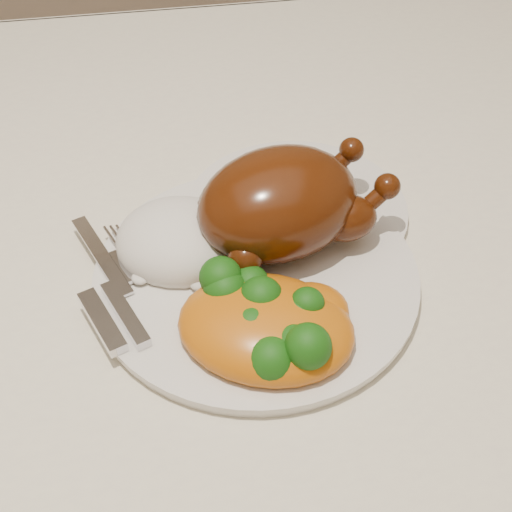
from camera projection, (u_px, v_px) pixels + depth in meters
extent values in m
cube|color=brown|center=(153.00, 285.00, 0.67)|extent=(1.60, 0.90, 0.04)
cube|color=beige|center=(150.00, 267.00, 0.65)|extent=(1.72, 1.02, 0.01)
cube|color=beige|center=(136.00, 69.00, 1.07)|extent=(1.72, 0.01, 0.18)
cylinder|color=silver|center=(256.00, 277.00, 0.63)|extent=(0.32, 0.32, 0.01)
cylinder|color=silver|center=(296.00, 210.00, 0.69)|extent=(0.24, 0.24, 0.01)
ellipsoid|color=#4C1F08|center=(278.00, 204.00, 0.62)|extent=(0.17, 0.15, 0.09)
ellipsoid|color=#4C1F08|center=(267.00, 190.00, 0.60)|extent=(0.08, 0.07, 0.04)
ellipsoid|color=#4C1F08|center=(345.00, 218.00, 0.63)|extent=(0.06, 0.04, 0.04)
sphere|color=#4C1F08|center=(387.00, 186.00, 0.62)|extent=(0.02, 0.02, 0.02)
ellipsoid|color=#4C1F08|center=(312.00, 180.00, 0.66)|extent=(0.06, 0.04, 0.04)
sphere|color=#4C1F08|center=(352.00, 150.00, 0.66)|extent=(0.02, 0.02, 0.02)
sphere|color=#4C1F08|center=(245.00, 258.00, 0.59)|extent=(0.03, 0.03, 0.03)
sphere|color=#4C1F08|center=(213.00, 209.00, 0.64)|extent=(0.03, 0.03, 0.03)
ellipsoid|color=white|center=(180.00, 241.00, 0.64)|extent=(0.14, 0.13, 0.06)
ellipsoid|color=#DC610E|center=(266.00, 328.00, 0.57)|extent=(0.17, 0.16, 0.05)
ellipsoid|color=#DC610E|center=(309.00, 311.00, 0.58)|extent=(0.06, 0.06, 0.03)
ellipsoid|color=#0D3E0A|center=(308.00, 346.00, 0.53)|extent=(0.04, 0.04, 0.04)
ellipsoid|color=#0D3E0A|center=(261.00, 299.00, 0.57)|extent=(0.04, 0.04, 0.04)
ellipsoid|color=#0D3E0A|center=(240.00, 301.00, 0.58)|extent=(0.02, 0.02, 0.02)
ellipsoid|color=#0D3E0A|center=(271.00, 359.00, 0.54)|extent=(0.04, 0.04, 0.04)
ellipsoid|color=#0D3E0A|center=(225.00, 290.00, 0.58)|extent=(0.04, 0.04, 0.04)
ellipsoid|color=#0D3E0A|center=(252.00, 325.00, 0.55)|extent=(0.04, 0.04, 0.03)
ellipsoid|color=#0D3E0A|center=(293.00, 348.00, 0.55)|extent=(0.04, 0.04, 0.04)
ellipsoid|color=#0D3E0A|center=(302.00, 313.00, 0.56)|extent=(0.03, 0.03, 0.03)
ellipsoid|color=#0D3E0A|center=(221.00, 277.00, 0.58)|extent=(0.04, 0.04, 0.03)
ellipsoid|color=#0D3E0A|center=(250.00, 284.00, 0.59)|extent=(0.03, 0.03, 0.03)
ellipsoid|color=#0D3E0A|center=(280.00, 314.00, 0.57)|extent=(0.03, 0.03, 0.02)
ellipsoid|color=#0D3E0A|center=(307.00, 304.00, 0.56)|extent=(0.03, 0.03, 0.03)
cube|color=silver|center=(101.00, 255.00, 0.63)|extent=(0.05, 0.11, 0.00)
cube|color=silver|center=(102.00, 322.00, 0.58)|extent=(0.04, 0.07, 0.01)
cube|color=silver|center=(125.00, 314.00, 0.58)|extent=(0.04, 0.07, 0.01)
cube|color=silver|center=(122.00, 252.00, 0.63)|extent=(0.04, 0.08, 0.00)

